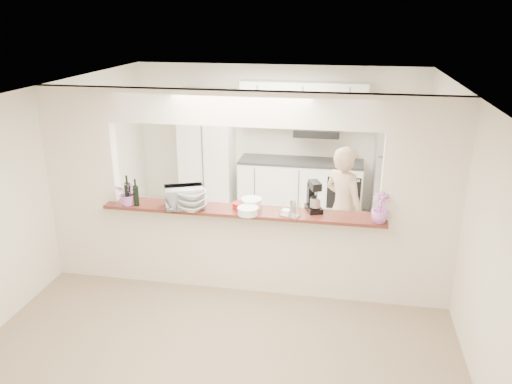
% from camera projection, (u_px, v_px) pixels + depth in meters
% --- Properties ---
extents(floor, '(6.00, 6.00, 0.00)m').
position_uv_depth(floor, '(244.00, 287.00, 6.40)').
color(floor, gray).
rests_on(floor, ground).
extents(tile_overlay, '(5.00, 2.90, 0.01)m').
position_uv_depth(tile_overlay, '(264.00, 236.00, 7.83)').
color(tile_overlay, silver).
rests_on(tile_overlay, floor).
extents(partition, '(5.00, 0.15, 2.50)m').
position_uv_depth(partition, '(243.00, 177.00, 5.89)').
color(partition, white).
rests_on(partition, floor).
extents(bar_counter, '(3.40, 0.38, 1.09)m').
position_uv_depth(bar_counter, '(243.00, 246.00, 6.20)').
color(bar_counter, white).
rests_on(bar_counter, floor).
extents(kitchen_cabinets, '(3.15, 0.62, 2.25)m').
position_uv_depth(kitchen_cabinets, '(264.00, 156.00, 8.62)').
color(kitchen_cabinets, silver).
rests_on(kitchen_cabinets, floor).
extents(refrigerator, '(0.75, 0.70, 1.70)m').
position_uv_depth(refrigerator, '(397.00, 171.00, 8.22)').
color(refrigerator, '#B7B7BD').
rests_on(refrigerator, floor).
extents(flower_left, '(0.30, 0.27, 0.31)m').
position_uv_depth(flower_left, '(128.00, 193.00, 6.07)').
color(flower_left, '#E87BCF').
rests_on(flower_left, bar_counter).
extents(wine_bottle_a, '(0.07, 0.07, 0.34)m').
position_uv_depth(wine_bottle_a, '(136.00, 195.00, 6.06)').
color(wine_bottle_a, black).
rests_on(wine_bottle_a, bar_counter).
extents(wine_bottle_b, '(0.08, 0.08, 0.38)m').
position_uv_depth(wine_bottle_b, '(128.00, 194.00, 6.07)').
color(wine_bottle_b, black).
rests_on(wine_bottle_b, bar_counter).
extents(toaster_oven, '(0.55, 0.46, 0.26)m').
position_uv_depth(toaster_oven, '(184.00, 197.00, 6.01)').
color(toaster_oven, '#B6B7BB').
rests_on(toaster_oven, bar_counter).
extents(serving_bowls, '(0.40, 0.40, 0.23)m').
position_uv_depth(serving_bowls, '(192.00, 201.00, 5.93)').
color(serving_bowls, white).
rests_on(serving_bowls, bar_counter).
extents(plate_stack_a, '(0.25, 0.25, 0.12)m').
position_uv_depth(plate_stack_a, '(251.00, 203.00, 6.02)').
color(plate_stack_a, white).
rests_on(plate_stack_a, bar_counter).
extents(plate_stack_b, '(0.25, 0.25, 0.09)m').
position_uv_depth(plate_stack_b, '(248.00, 211.00, 5.82)').
color(plate_stack_b, white).
rests_on(plate_stack_b, bar_counter).
extents(red_bowl, '(0.17, 0.17, 0.08)m').
position_uv_depth(red_bowl, '(239.00, 206.00, 5.99)').
color(red_bowl, maroon).
rests_on(red_bowl, bar_counter).
extents(tan_bowl, '(0.14, 0.14, 0.06)m').
position_uv_depth(tan_bowl, '(246.00, 207.00, 5.98)').
color(tan_bowl, tan).
rests_on(tan_bowl, bar_counter).
extents(utensil_caddy, '(0.25, 0.19, 0.21)m').
position_uv_depth(utensil_caddy, '(290.00, 209.00, 5.76)').
color(utensil_caddy, silver).
rests_on(utensil_caddy, bar_counter).
extents(stand_mixer, '(0.24, 0.29, 0.37)m').
position_uv_depth(stand_mixer, '(314.00, 198.00, 5.89)').
color(stand_mixer, black).
rests_on(stand_mixer, bar_counter).
extents(flower_right, '(0.22, 0.22, 0.35)m').
position_uv_depth(flower_right, '(380.00, 208.00, 5.56)').
color(flower_right, '#A462B7').
rests_on(flower_right, bar_counter).
extents(person, '(0.73, 0.72, 1.70)m').
position_uv_depth(person, '(343.00, 209.00, 6.65)').
color(person, tan).
rests_on(person, floor).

